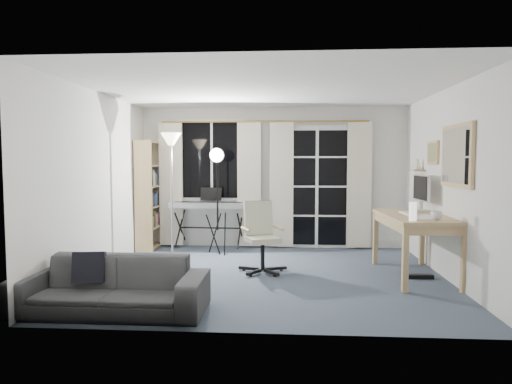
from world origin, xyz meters
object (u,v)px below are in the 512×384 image
studio_light (217,168)px  bookshelf (148,197)px  monitor (421,189)px  desk (415,223)px  torchiere_lamp (171,158)px  mug (436,214)px  office_chair (260,230)px  keyboard_piano (210,206)px  sofa (111,276)px

studio_light → bookshelf: bearing=154.0°
studio_light → monitor: 3.03m
studio_light → desk: studio_light is taller
torchiere_lamp → mug: size_ratio=14.45×
office_chair → monitor: 2.28m
keyboard_piano → office_chair: 1.72m
desk → mug: size_ratio=11.62×
bookshelf → office_chair: size_ratio=1.93×
torchiere_lamp → bookshelf: bearing=124.8°
desk → sofa: desk is taller
keyboard_piano → mug: size_ratio=10.25×
keyboard_piano → bookshelf: bearing=178.1°
monitor → sofa: 4.17m
torchiere_lamp → office_chair: torchiere_lamp is taller
torchiere_lamp → monitor: bearing=-5.4°
monitor → mug: bearing=-98.3°
torchiere_lamp → studio_light: (0.62, 0.41, -0.15)m
studio_light → office_chair: studio_light is taller
torchiere_lamp → keyboard_piano: bearing=63.3°
studio_light → office_chair: bearing=-57.1°
desk → sofa: 3.74m
desk → monitor: (0.20, 0.45, 0.40)m
monitor → sofa: bearing=-152.4°
torchiere_lamp → studio_light: bearing=33.1°
torchiere_lamp → sofa: 2.66m
torchiere_lamp → keyboard_piano: 1.24m
keyboard_piano → studio_light: size_ratio=0.78×
studio_light → desk: 3.06m
office_chair → mug: bearing=-39.4°
bookshelf → mug: size_ratio=13.86×
studio_light → mug: size_ratio=13.13×
monitor → mug: (-0.10, -0.95, -0.24)m
sofa → bookshelf: bearing=101.0°
desk → monitor: monitor is taller
monitor → keyboard_piano: bearing=156.7°
bookshelf → office_chair: bookshelf is taller
monitor → office_chair: bearing=-175.9°
desk → office_chair: bearing=171.9°
bookshelf → torchiere_lamp: size_ratio=0.96×
monitor → sofa: monitor is taller
bookshelf → office_chair: 2.53m
torchiere_lamp → mug: bearing=-20.4°
office_chair → keyboard_piano: bearing=101.8°
studio_light → office_chair: size_ratio=1.82×
mug → sofa: mug is taller
torchiere_lamp → monitor: 3.59m
torchiere_lamp → desk: size_ratio=1.24×
office_chair → sofa: (-1.36, -1.81, -0.19)m
sofa → desk: bearing=25.6°
studio_light → torchiere_lamp: bearing=-150.5°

